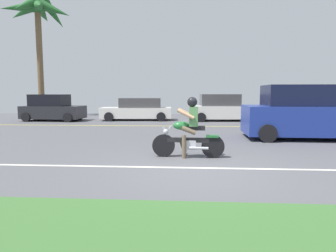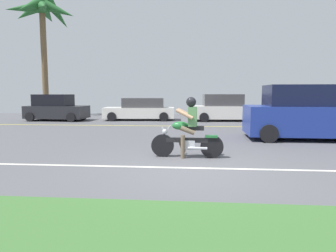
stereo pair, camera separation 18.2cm
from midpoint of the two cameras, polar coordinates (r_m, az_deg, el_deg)
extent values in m
cube|color=#545459|center=(9.87, 4.35, -3.95)|extent=(56.00, 30.00, 0.04)
cube|color=silver|center=(7.05, 4.58, -7.91)|extent=(50.40, 0.12, 0.01)
cube|color=yellow|center=(15.74, 4.15, -0.03)|extent=(50.40, 0.12, 0.01)
cylinder|color=black|center=(8.19, -1.48, -3.73)|extent=(0.62, 0.12, 0.61)
cylinder|color=black|center=(8.12, 7.89, -3.87)|extent=(0.62, 0.12, 0.61)
cylinder|color=#B7BAC1|center=(8.14, -0.77, -1.98)|extent=(0.28, 0.06, 0.54)
cube|color=black|center=(8.10, 3.19, -2.67)|extent=(1.12, 0.15, 0.12)
cube|color=#B7BAC1|center=(8.12, 3.55, -3.53)|extent=(0.34, 0.22, 0.25)
ellipsoid|color=#236B33|center=(8.06, 1.90, 0.08)|extent=(0.45, 0.25, 0.23)
cube|color=black|center=(8.05, 4.66, -0.39)|extent=(0.50, 0.25, 0.10)
cube|color=#236B33|center=(8.08, 7.77, -1.94)|extent=(0.33, 0.18, 0.06)
cylinder|color=#B7BAC1|center=(8.09, -0.20, -0.22)|extent=(0.06, 0.64, 0.04)
sphere|color=#B7BAC1|center=(8.12, -1.06, -1.07)|extent=(0.14, 0.14, 0.14)
cylinder|color=#B7BAC1|center=(8.00, 5.19, -4.21)|extent=(0.51, 0.09, 0.07)
cube|color=#4C7F4C|center=(8.02, 4.24, 1.80)|extent=(0.24, 0.34, 0.51)
sphere|color=black|center=(8.00, 3.97, 4.58)|extent=(0.27, 0.27, 0.27)
cylinder|color=brown|center=(8.16, 3.38, -0.64)|extent=(0.42, 0.15, 0.26)
cylinder|color=brown|center=(7.96, 3.31, -0.82)|extent=(0.42, 0.15, 0.26)
cylinder|color=brown|center=(7.99, 2.39, -3.94)|extent=(0.12, 0.12, 0.62)
cylinder|color=brown|center=(8.26, 2.23, -3.86)|extent=(0.21, 0.12, 0.35)
cylinder|color=tan|center=(8.23, 2.87, 2.46)|extent=(0.47, 0.11, 0.29)
cylinder|color=tan|center=(7.82, 2.69, 2.26)|extent=(0.47, 0.11, 0.29)
cube|color=navy|center=(12.47, 24.29, 1.05)|extent=(4.58, 2.15, 1.07)
cube|color=black|center=(12.46, 24.88, 5.28)|extent=(3.31, 1.83, 0.78)
cylinder|color=black|center=(13.06, 15.96, -0.16)|extent=(0.64, 0.23, 0.64)
cylinder|color=black|center=(11.08, 17.94, -1.34)|extent=(0.64, 0.23, 0.64)
cube|color=#232328|center=(20.16, -21.14, 2.48)|extent=(3.77, 1.91, 0.77)
cube|color=black|center=(20.23, -21.78, 4.58)|extent=(2.21, 1.59, 0.71)
cylinder|color=black|center=(20.10, -25.60, 1.53)|extent=(0.57, 0.21, 0.56)
cylinder|color=black|center=(18.81, -18.76, 1.53)|extent=(0.57, 0.21, 0.56)
cylinder|color=black|center=(21.57, -23.17, 1.92)|extent=(0.57, 0.21, 0.56)
cylinder|color=black|center=(20.38, -16.68, 1.94)|extent=(0.57, 0.21, 0.56)
cube|color=white|center=(19.32, -6.30, 2.54)|extent=(4.55, 2.00, 0.65)
cube|color=#444346|center=(19.26, -5.53, 4.41)|extent=(2.67, 1.63, 0.60)
cylinder|color=black|center=(20.07, -1.49, 2.14)|extent=(0.57, 0.22, 0.56)
cylinder|color=black|center=(20.40, -10.51, 2.11)|extent=(0.57, 0.22, 0.56)
cylinder|color=black|center=(18.38, -1.61, 1.76)|extent=(0.57, 0.22, 0.56)
cylinder|color=black|center=(18.74, -11.44, 1.72)|extent=(0.57, 0.22, 0.56)
cube|color=white|center=(19.11, 10.21, 2.63)|extent=(4.20, 2.01, 0.78)
cube|color=#444346|center=(19.04, 9.52, 4.89)|extent=(2.46, 1.66, 0.72)
cylinder|color=black|center=(18.06, 6.05, 1.65)|extent=(0.57, 0.21, 0.56)
cylinder|color=black|center=(18.58, 15.15, 1.59)|extent=(0.57, 0.21, 0.56)
cylinder|color=black|center=(19.81, 5.55, 2.06)|extent=(0.57, 0.21, 0.56)
cylinder|color=black|center=(20.29, 13.89, 2.01)|extent=(0.57, 0.21, 0.56)
cylinder|color=brown|center=(24.93, -23.33, 11.15)|extent=(0.44, 0.44, 8.12)
sphere|color=#235B28|center=(25.63, -23.75, 20.21)|extent=(1.13, 1.13, 1.13)
cone|color=#235B28|center=(25.11, -21.16, 19.94)|extent=(2.79, 1.03, 1.80)
cone|color=#235B28|center=(26.10, -21.29, 19.39)|extent=(2.19, 2.52, 2.54)
cone|color=#235B28|center=(26.65, -22.90, 19.04)|extent=(1.37, 2.85, 1.49)
cone|color=#235B28|center=(26.33, -25.71, 19.08)|extent=(2.90, 1.61, 1.74)
cone|color=#235B28|center=(25.48, -26.49, 19.50)|extent=(2.80, 2.24, 1.41)
cone|color=#235B28|center=(24.69, -25.55, 19.99)|extent=(1.49, 2.88, 1.97)
cone|color=#235B28|center=(24.43, -23.57, 20.24)|extent=(2.19, 2.83, 1.49)
camera|label=1|loc=(0.09, -90.54, -0.06)|focal=32.11mm
camera|label=2|loc=(0.09, 89.46, 0.06)|focal=32.11mm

